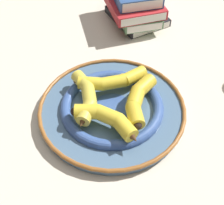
# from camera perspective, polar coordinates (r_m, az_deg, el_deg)

# --- Properties ---
(ground_plane) EXTENTS (2.80, 2.80, 0.00)m
(ground_plane) POSITION_cam_1_polar(r_m,az_deg,el_deg) (0.80, 1.15, -1.29)
(ground_plane) COLOR beige
(decorative_bowl) EXTENTS (0.37, 0.37, 0.04)m
(decorative_bowl) POSITION_cam_1_polar(r_m,az_deg,el_deg) (0.78, -0.00, -1.10)
(decorative_bowl) COLOR slate
(decorative_bowl) RESTS_ON ground_plane
(banana_a) EXTENTS (0.09, 0.17, 0.03)m
(banana_a) POSITION_cam_1_polar(r_m,az_deg,el_deg) (0.75, -4.73, 0.98)
(banana_a) COLOR gold
(banana_a) RESTS_ON decorative_bowl
(banana_b) EXTENTS (0.18, 0.11, 0.03)m
(banana_b) POSITION_cam_1_polar(r_m,az_deg,el_deg) (0.79, -0.07, 4.00)
(banana_b) COLOR yellow
(banana_b) RESTS_ON decorative_bowl
(banana_c) EXTENTS (0.06, 0.18, 0.04)m
(banana_c) POSITION_cam_1_polar(r_m,az_deg,el_deg) (0.75, 4.88, 0.71)
(banana_c) COLOR gold
(banana_c) RESTS_ON decorative_bowl
(banana_d) EXTENTS (0.17, 0.09, 0.04)m
(banana_d) POSITION_cam_1_polar(r_m,az_deg,el_deg) (0.71, -0.80, -3.01)
(banana_d) COLOR yellow
(banana_d) RESTS_ON decorative_bowl
(book_stack) EXTENTS (0.25, 0.26, 0.12)m
(book_stack) POSITION_cam_1_polar(r_m,az_deg,el_deg) (1.07, 4.23, 17.42)
(book_stack) COLOR black
(book_stack) RESTS_ON ground_plane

